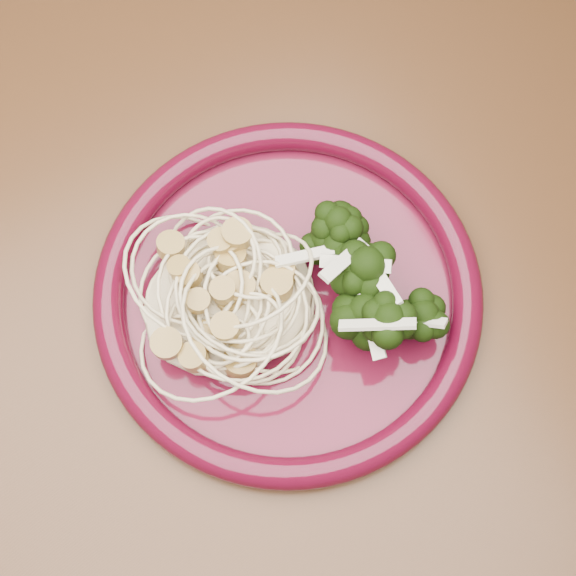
# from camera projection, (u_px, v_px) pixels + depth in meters

# --- Properties ---
(dining_table) EXTENTS (1.20, 0.80, 0.75)m
(dining_table) POSITION_uv_depth(u_px,v_px,m) (359.00, 227.00, 0.73)
(dining_table) COLOR #472814
(dining_table) RESTS_ON ground
(dinner_plate) EXTENTS (0.36, 0.36, 0.02)m
(dinner_plate) POSITION_uv_depth(u_px,v_px,m) (288.00, 293.00, 0.59)
(dinner_plate) COLOR #480B1C
(dinner_plate) RESTS_ON dining_table
(spaghetti_pile) EXTENTS (0.16, 0.15, 0.03)m
(spaghetti_pile) POSITION_uv_depth(u_px,v_px,m) (228.00, 297.00, 0.58)
(spaghetti_pile) COLOR beige
(spaghetti_pile) RESTS_ON dinner_plate
(scallop_cluster) EXTENTS (0.15, 0.15, 0.04)m
(scallop_cluster) POSITION_uv_depth(u_px,v_px,m) (224.00, 279.00, 0.54)
(scallop_cluster) COLOR #A3813B
(scallop_cluster) RESTS_ON spaghetti_pile
(broccoli_pile) EXTENTS (0.14, 0.17, 0.05)m
(broccoli_pile) POSITION_uv_depth(u_px,v_px,m) (362.00, 271.00, 0.57)
(broccoli_pile) COLOR black
(broccoli_pile) RESTS_ON dinner_plate
(onion_garnish) EXTENTS (0.09, 0.11, 0.05)m
(onion_garnish) POSITION_uv_depth(u_px,v_px,m) (366.00, 252.00, 0.54)
(onion_garnish) COLOR beige
(onion_garnish) RESTS_ON broccoli_pile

